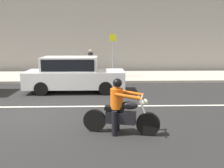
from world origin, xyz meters
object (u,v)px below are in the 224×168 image
Objects in this scene: pedestrian_bystander at (91,60)px; motorcycle_with_rider_orange_stripe at (120,111)px; parked_sedan_white at (73,74)px; street_sign_post at (113,51)px.

motorcycle_with_rider_orange_stripe is at bearing -82.42° from pedestrian_bystander.
parked_sedan_white is (-1.95, 5.42, 0.25)m from motorcycle_with_rider_orange_stripe.
parked_sedan_white is 1.73× the size of street_sign_post.
street_sign_post is at bearing 89.33° from motorcycle_with_rider_orange_stripe.
motorcycle_with_rider_orange_stripe is 1.23× the size of pedestrian_bystander.
motorcycle_with_rider_orange_stripe is at bearing -90.67° from street_sign_post.
pedestrian_bystander is at bearing 83.72° from parked_sedan_white.
parked_sedan_white is 2.78× the size of pedestrian_bystander.
street_sign_post is (0.11, 9.25, 1.16)m from motorcycle_with_rider_orange_stripe.
street_sign_post reaches higher than motorcycle_with_rider_orange_stripe.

